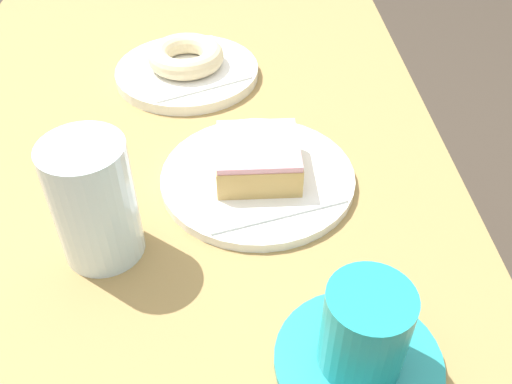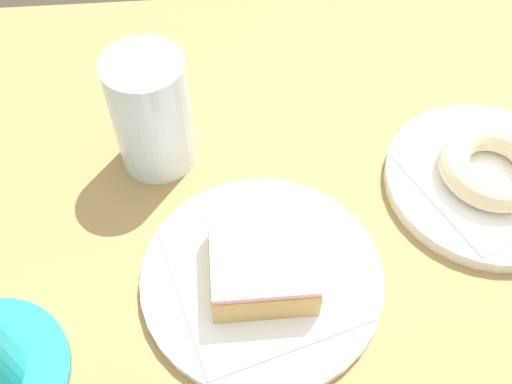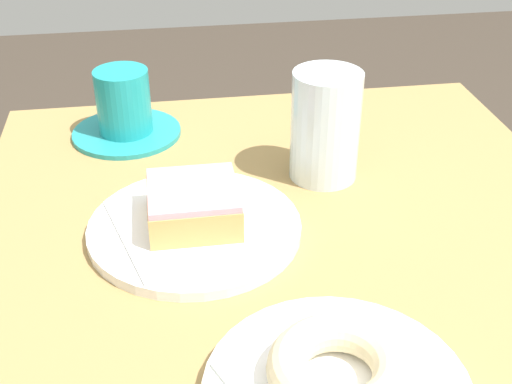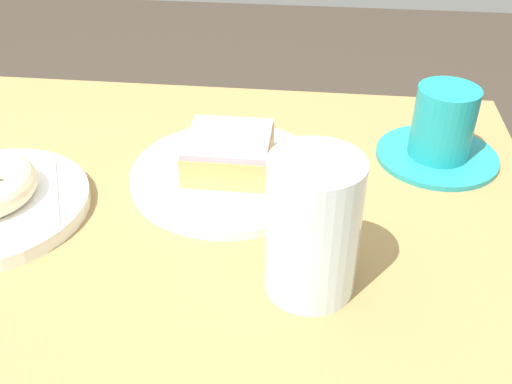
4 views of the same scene
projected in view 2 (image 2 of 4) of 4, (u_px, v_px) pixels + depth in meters
table at (367, 242)px, 0.70m from camera, size 0.95×0.68×0.71m
plate_sugar_ring at (486, 182)px, 0.61m from camera, size 0.21×0.21×0.02m
napkin_sugar_ring at (489, 176)px, 0.60m from camera, size 0.19×0.19×0.00m
donut_sugar_ring at (494, 166)px, 0.59m from camera, size 0.11×0.11×0.03m
plate_glazed_square at (262, 278)px, 0.54m from camera, size 0.22×0.22×0.01m
napkin_glazed_square at (262, 274)px, 0.54m from camera, size 0.19×0.19×0.00m
donut_glazed_square at (262, 262)px, 0.52m from camera, size 0.09×0.09×0.04m
water_glass at (151, 113)px, 0.58m from camera, size 0.08×0.08×0.13m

